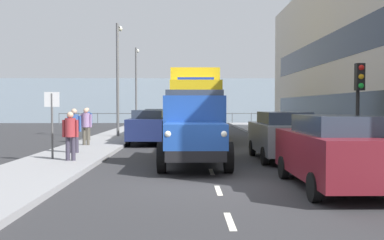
% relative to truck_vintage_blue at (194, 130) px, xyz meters
% --- Properties ---
extents(ground_plane, '(80.00, 80.00, 0.00)m').
position_rel_truck_vintage_blue_xyz_m(ground_plane, '(-0.49, -8.53, -1.18)').
color(ground_plane, '#2D2D30').
extents(sidewalk_left, '(2.74, 44.19, 0.15)m').
position_rel_truck_vintage_blue_xyz_m(sidewalk_left, '(-5.48, -8.53, -1.10)').
color(sidewalk_left, gray).
rests_on(sidewalk_left, ground_plane).
extents(sidewalk_right, '(2.74, 44.19, 0.15)m').
position_rel_truck_vintage_blue_xyz_m(sidewalk_right, '(4.51, -8.53, -1.10)').
color(sidewalk_right, gray).
rests_on(sidewalk_right, ground_plane).
extents(road_centreline_markings, '(0.12, 41.05, 0.01)m').
position_rel_truck_vintage_blue_xyz_m(road_centreline_markings, '(-0.49, -8.12, -1.17)').
color(road_centreline_markings, silver).
rests_on(road_centreline_markings, ground_plane).
extents(sea_horizon, '(80.00, 0.80, 5.00)m').
position_rel_truck_vintage_blue_xyz_m(sea_horizon, '(-0.49, -33.62, 1.32)').
color(sea_horizon, '#8C9EAD').
rests_on(sea_horizon, ground_plane).
extents(seawall_railing, '(28.08, 0.08, 1.20)m').
position_rel_truck_vintage_blue_xyz_m(seawall_railing, '(-0.49, -30.02, -0.26)').
color(seawall_railing, '#4C5156').
rests_on(seawall_railing, ground_plane).
extents(truck_vintage_blue, '(2.17, 5.64, 2.43)m').
position_rel_truck_vintage_blue_xyz_m(truck_vintage_blue, '(0.00, 0.00, 0.00)').
color(truck_vintage_blue, black).
rests_on(truck_vintage_blue, ground_plane).
extents(lorry_cargo_yellow, '(2.58, 8.20, 3.87)m').
position_rel_truck_vintage_blue_xyz_m(lorry_cargo_yellow, '(-0.18, -9.63, 0.90)').
color(lorry_cargo_yellow, gold).
rests_on(lorry_cargo_yellow, ground_plane).
extents(car_maroon_kerbside_near, '(1.85, 4.29, 1.72)m').
position_rel_truck_vintage_blue_xyz_m(car_maroon_kerbside_near, '(-3.16, 3.67, -0.28)').
color(car_maroon_kerbside_near, maroon).
rests_on(car_maroon_kerbside_near, ground_plane).
extents(car_grey_kerbside_1, '(1.90, 4.15, 1.72)m').
position_rel_truck_vintage_blue_xyz_m(car_grey_kerbside_1, '(-3.16, -1.50, -0.28)').
color(car_grey_kerbside_1, slate).
rests_on(car_grey_kerbside_1, ground_plane).
extents(car_navy_oppositeside_0, '(1.88, 4.52, 1.72)m').
position_rel_truck_vintage_blue_xyz_m(car_navy_oppositeside_0, '(2.19, -7.92, -0.28)').
color(car_navy_oppositeside_0, navy).
rests_on(car_navy_oppositeside_0, ground_plane).
extents(car_teal_oppositeside_1, '(1.92, 4.30, 1.72)m').
position_rel_truck_vintage_blue_xyz_m(car_teal_oppositeside_1, '(2.19, -14.48, -0.28)').
color(car_teal_oppositeside_1, '#1E6670').
rests_on(car_teal_oppositeside_1, ground_plane).
extents(pedestrian_near_railing, '(0.53, 0.34, 1.59)m').
position_rel_truck_vintage_blue_xyz_m(pedestrian_near_railing, '(4.03, -0.31, -0.10)').
color(pedestrian_near_railing, '#383342').
rests_on(pedestrian_near_railing, sidewalk_right).
extents(pedestrian_in_dark_coat, '(0.53, 0.34, 1.68)m').
position_rel_truck_vintage_blue_xyz_m(pedestrian_in_dark_coat, '(4.51, -2.54, -0.04)').
color(pedestrian_in_dark_coat, '#383342').
rests_on(pedestrian_in_dark_coat, sidewalk_right).
extents(pedestrian_with_bag, '(0.53, 0.34, 1.67)m').
position_rel_truck_vintage_blue_xyz_m(pedestrian_with_bag, '(4.82, -5.66, -0.05)').
color(pedestrian_with_bag, '#4C473D').
rests_on(pedestrian_with_bag, sidewalk_right).
extents(pedestrian_strolling, '(0.53, 0.34, 1.69)m').
position_rel_truck_vintage_blue_xyz_m(pedestrian_strolling, '(5.40, -8.26, -0.04)').
color(pedestrian_strolling, '#4C473D').
rests_on(pedestrian_strolling, sidewalk_right).
extents(traffic_light_near, '(0.28, 0.41, 3.20)m').
position_rel_truck_vintage_blue_xyz_m(traffic_light_near, '(-5.53, -0.62, 1.29)').
color(traffic_light_near, black).
rests_on(traffic_light_near, sidewalk_left).
extents(lamp_post_promenade, '(0.32, 1.14, 6.62)m').
position_rel_truck_vintage_blue_xyz_m(lamp_post_promenade, '(4.31, -11.44, 2.90)').
color(lamp_post_promenade, '#59595B').
rests_on(lamp_post_promenade, sidewalk_right).
extents(lamp_post_far, '(0.32, 1.14, 6.53)m').
position_rel_truck_vintage_blue_xyz_m(lamp_post_far, '(4.40, -21.06, 2.86)').
color(lamp_post_far, '#59595B').
rests_on(lamp_post_far, sidewalk_right).
extents(street_sign, '(0.50, 0.07, 2.25)m').
position_rel_truck_vintage_blue_xyz_m(street_sign, '(4.79, -0.82, 0.50)').
color(street_sign, '#4C4C4C').
rests_on(street_sign, sidewalk_right).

